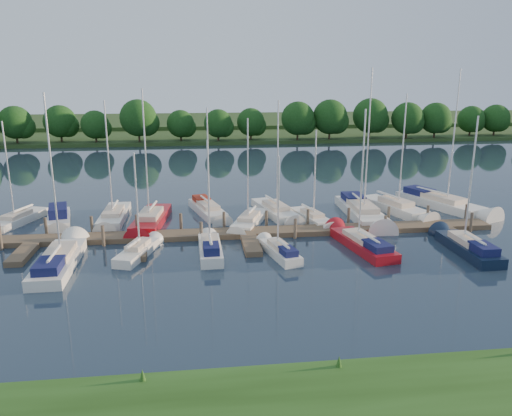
{
  "coord_description": "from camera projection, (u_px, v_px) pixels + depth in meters",
  "views": [
    {
      "loc": [
        -3.8,
        -29.33,
        12.29
      ],
      "look_at": [
        0.72,
        8.0,
        2.2
      ],
      "focal_mm": 35.0,
      "sensor_mm": 36.0,
      "label": 1
    }
  ],
  "objects": [
    {
      "name": "distant_hill",
      "position": [
        210.0,
        121.0,
        127.45
      ],
      "size": [
        220.0,
        40.0,
        1.4
      ],
      "primitive_type": "cube",
      "color": "#324B21",
      "rests_on": "ground"
    },
    {
      "name": "treeline",
      "position": [
        224.0,
        121.0,
        90.57
      ],
      "size": [
        145.25,
        9.06,
        8.27
      ],
      "color": "#38281C",
      "rests_on": "ground"
    },
    {
      "name": "sailboat_n_8",
      "position": [
        362.0,
        213.0,
        44.48
      ],
      "size": [
        2.73,
        10.56,
        13.32
      ],
      "rotation": [
        0.0,
        0.0,
        3.12
      ],
      "color": "white",
      "rests_on": "ground"
    },
    {
      "name": "sailboat_n_3",
      "position": [
        150.0,
        222.0,
        41.95
      ],
      "size": [
        3.12,
        9.26,
        11.67
      ],
      "rotation": [
        0.0,
        0.0,
        3.02
      ],
      "color": "maroon",
      "rests_on": "ground"
    },
    {
      "name": "sailboat_n_10",
      "position": [
        442.0,
        205.0,
        47.35
      ],
      "size": [
        5.84,
        10.34,
        13.27
      ],
      "rotation": [
        0.0,
        0.0,
        3.55
      ],
      "color": "white",
      "rests_on": "ground"
    },
    {
      "name": "sailboat_n_5",
      "position": [
        249.0,
        222.0,
        41.92
      ],
      "size": [
        3.84,
        7.24,
        9.25
      ],
      "rotation": [
        0.0,
        0.0,
        2.77
      ],
      "color": "white",
      "rests_on": "ground"
    },
    {
      "name": "sailboat_n_0",
      "position": [
        17.0,
        221.0,
        42.27
      ],
      "size": [
        3.6,
        7.01,
        9.03
      ],
      "rotation": [
        0.0,
        0.0,
        2.79
      ],
      "color": "white",
      "rests_on": "ground"
    },
    {
      "name": "ground",
      "position": [
        260.0,
        274.0,
        31.74
      ],
      "size": [
        260.0,
        260.0,
        0.0
      ],
      "primitive_type": "plane",
      "color": "#1B2937",
      "rests_on": "ground"
    },
    {
      "name": "mooring_pilings",
      "position": [
        246.0,
        226.0,
        39.67
      ],
      "size": [
        38.24,
        2.84,
        2.0
      ],
      "color": "#473D33",
      "rests_on": "ground"
    },
    {
      "name": "sailboat_s_0",
      "position": [
        60.0,
        261.0,
        33.02
      ],
      "size": [
        2.32,
        9.18,
        11.65
      ],
      "rotation": [
        0.0,
        0.0,
        0.02
      ],
      "color": "white",
      "rests_on": "ground"
    },
    {
      "name": "sailboat_n_4",
      "position": [
        208.0,
        211.0,
        45.31
      ],
      "size": [
        3.52,
        7.83,
        9.92
      ],
      "rotation": [
        0.0,
        0.0,
        3.41
      ],
      "color": "white",
      "rests_on": "ground"
    },
    {
      "name": "far_shore",
      "position": [
        214.0,
        134.0,
        103.58
      ],
      "size": [
        180.0,
        30.0,
        0.6
      ],
      "primitive_type": "cube",
      "color": "#233F18",
      "rests_on": "ground"
    },
    {
      "name": "sailboat_n_9",
      "position": [
        396.0,
        209.0,
        45.83
      ],
      "size": [
        4.3,
        8.66,
        11.18
      ],
      "rotation": [
        0.0,
        0.0,
        3.47
      ],
      "color": "white",
      "rests_on": "ground"
    },
    {
      "name": "sailboat_s_1",
      "position": [
        139.0,
        252.0,
        34.9
      ],
      "size": [
        2.84,
        5.77,
        7.58
      ],
      "rotation": [
        0.0,
        0.0,
        -0.32
      ],
      "color": "white",
      "rests_on": "ground"
    },
    {
      "name": "dock",
      "position": [
        248.0,
        235.0,
        38.7
      ],
      "size": [
        40.0,
        6.0,
        0.4
      ],
      "color": "brown",
      "rests_on": "ground"
    },
    {
      "name": "sailboat_s_4",
      "position": [
        361.0,
        243.0,
        36.51
      ],
      "size": [
        3.17,
        8.26,
        10.34
      ],
      "rotation": [
        0.0,
        0.0,
        0.18
      ],
      "color": "maroon",
      "rests_on": "ground"
    },
    {
      "name": "sailboat_n_6",
      "position": [
        276.0,
        212.0,
        44.98
      ],
      "size": [
        3.51,
        8.4,
        10.58
      ],
      "rotation": [
        0.0,
        0.0,
        3.37
      ],
      "color": "white",
      "rests_on": "ground"
    },
    {
      "name": "sailboat_s_5",
      "position": [
        467.0,
        248.0,
        35.53
      ],
      "size": [
        1.87,
        7.72,
        10.03
      ],
      "rotation": [
        0.0,
        0.0,
        -0.01
      ],
      "color": "black",
      "rests_on": "ground"
    },
    {
      "name": "sailboat_n_7",
      "position": [
        312.0,
        219.0,
        42.93
      ],
      "size": [
        2.82,
        6.44,
        8.22
      ],
      "rotation": [
        0.0,
        0.0,
        3.39
      ],
      "color": "white",
      "rests_on": "ground"
    },
    {
      "name": "motorboat",
      "position": [
        59.0,
        219.0,
        42.36
      ],
      "size": [
        2.97,
        6.37,
        1.88
      ],
      "rotation": [
        0.0,
        0.0,
        3.37
      ],
      "color": "white",
      "rests_on": "ground"
    },
    {
      "name": "sailboat_s_3",
      "position": [
        280.0,
        252.0,
        34.85
      ],
      "size": [
        2.39,
        5.66,
        7.33
      ],
      "rotation": [
        0.0,
        0.0,
        0.23
      ],
      "color": "white",
      "rests_on": "ground"
    },
    {
      "name": "sailboat_s_2",
      "position": [
        210.0,
        250.0,
        35.09
      ],
      "size": [
        1.61,
        6.37,
        8.47
      ],
      "rotation": [
        0.0,
        0.0,
        0.02
      ],
      "color": "white",
      "rests_on": "ground"
    },
    {
      "name": "sailboat_n_2",
      "position": [
        113.0,
        218.0,
        43.24
      ],
      "size": [
        2.03,
        8.4,
        10.62
      ],
      "rotation": [
        0.0,
        0.0,
        3.14
      ],
      "color": "white",
      "rests_on": "ground"
    }
  ]
}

